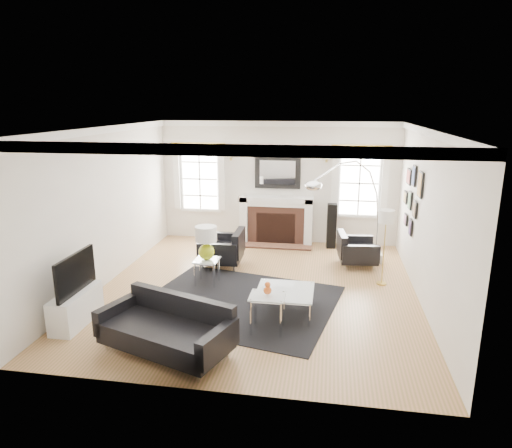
% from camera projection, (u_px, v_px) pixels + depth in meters
% --- Properties ---
extents(floor, '(6.00, 6.00, 0.00)m').
position_uv_depth(floor, '(257.00, 289.00, 8.07)').
color(floor, olive).
rests_on(floor, ground).
extents(back_wall, '(5.50, 0.04, 2.80)m').
position_uv_depth(back_wall, '(278.00, 183.00, 10.57)').
color(back_wall, silver).
rests_on(back_wall, floor).
extents(front_wall, '(5.50, 0.04, 2.80)m').
position_uv_depth(front_wall, '(212.00, 277.00, 4.85)').
color(front_wall, silver).
rests_on(front_wall, floor).
extents(left_wall, '(0.04, 6.00, 2.80)m').
position_uv_depth(left_wall, '(105.00, 207.00, 8.14)').
color(left_wall, silver).
rests_on(left_wall, floor).
extents(right_wall, '(0.04, 6.00, 2.80)m').
position_uv_depth(right_wall, '(427.00, 219.00, 7.28)').
color(right_wall, silver).
rests_on(right_wall, floor).
extents(ceiling, '(5.50, 6.00, 0.02)m').
position_uv_depth(ceiling, '(257.00, 128.00, 7.35)').
color(ceiling, white).
rests_on(ceiling, back_wall).
extents(crown_molding, '(5.50, 6.00, 0.12)m').
position_uv_depth(crown_molding, '(257.00, 132.00, 7.37)').
color(crown_molding, white).
rests_on(crown_molding, back_wall).
extents(fireplace, '(1.70, 0.69, 1.11)m').
position_uv_depth(fireplace, '(276.00, 221.00, 10.59)').
color(fireplace, white).
rests_on(fireplace, floor).
extents(mantel_mirror, '(1.05, 0.07, 0.75)m').
position_uv_depth(mantel_mirror, '(278.00, 172.00, 10.47)').
color(mantel_mirror, black).
rests_on(mantel_mirror, back_wall).
extents(window_left, '(1.24, 0.15, 1.62)m').
position_uv_depth(window_left, '(200.00, 179.00, 10.80)').
color(window_left, white).
rests_on(window_left, back_wall).
extents(window_right, '(1.24, 0.15, 1.62)m').
position_uv_depth(window_right, '(359.00, 183.00, 10.22)').
color(window_right, white).
rests_on(window_right, back_wall).
extents(gallery_wall, '(0.04, 1.73, 1.29)m').
position_uv_depth(gallery_wall, '(412.00, 195.00, 8.49)').
color(gallery_wall, black).
rests_on(gallery_wall, right_wall).
extents(tv_unit, '(0.35, 1.00, 1.09)m').
position_uv_depth(tv_unit, '(76.00, 303.00, 6.75)').
color(tv_unit, white).
rests_on(tv_unit, floor).
extents(area_rug, '(3.52, 3.12, 0.01)m').
position_uv_depth(area_rug, '(239.00, 302.00, 7.53)').
color(area_rug, black).
rests_on(area_rug, floor).
extents(sofa, '(1.95, 1.35, 0.58)m').
position_uv_depth(sofa, '(168.00, 329.00, 5.99)').
color(sofa, black).
rests_on(sofa, floor).
extents(armchair_left, '(0.83, 0.92, 0.61)m').
position_uv_depth(armchair_left, '(225.00, 250.00, 9.16)').
color(armchair_left, black).
rests_on(armchair_left, floor).
extents(armchair_right, '(0.83, 0.90, 0.56)m').
position_uv_depth(armchair_right, '(355.00, 251.00, 9.19)').
color(armchair_right, black).
rests_on(armchair_right, floor).
extents(coffee_table, '(0.88, 0.88, 0.39)m').
position_uv_depth(coffee_table, '(285.00, 292.00, 7.05)').
color(coffee_table, silver).
rests_on(coffee_table, floor).
extents(side_table_left, '(0.43, 0.43, 0.47)m').
position_uv_depth(side_table_left, '(207.00, 265.00, 8.22)').
color(side_table_left, silver).
rests_on(side_table_left, floor).
extents(nesting_table, '(0.50, 0.42, 0.55)m').
position_uv_depth(nesting_table, '(267.00, 303.00, 6.49)').
color(nesting_table, silver).
rests_on(nesting_table, floor).
extents(gourd_lamp, '(0.38, 0.38, 0.62)m').
position_uv_depth(gourd_lamp, '(206.00, 241.00, 8.10)').
color(gourd_lamp, '#AEC118').
rests_on(gourd_lamp, side_table_left).
extents(orange_vase, '(0.12, 0.12, 0.19)m').
position_uv_depth(orange_vase, '(267.00, 289.00, 6.43)').
color(orange_vase, '#DE5B1C').
rests_on(orange_vase, nesting_table).
extents(arc_floor_lamp, '(1.57, 1.45, 2.22)m').
position_uv_depth(arc_floor_lamp, '(347.00, 210.00, 8.76)').
color(arc_floor_lamp, white).
rests_on(arc_floor_lamp, floor).
extents(stick_floor_lamp, '(0.28, 0.28, 1.39)m').
position_uv_depth(stick_floor_lamp, '(386.00, 220.00, 7.99)').
color(stick_floor_lamp, gold).
rests_on(stick_floor_lamp, floor).
extents(speaker_tower, '(0.22, 0.22, 1.02)m').
position_uv_depth(speaker_tower, '(332.00, 226.00, 10.27)').
color(speaker_tower, black).
rests_on(speaker_tower, floor).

